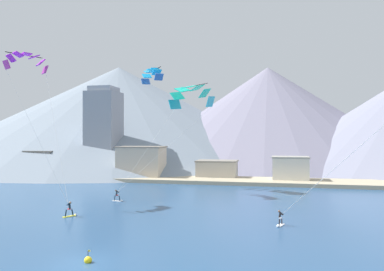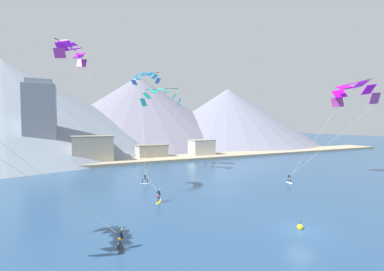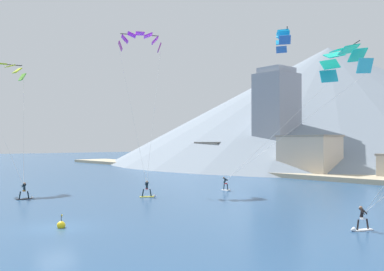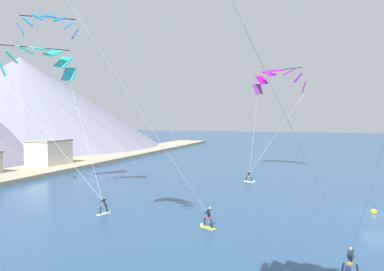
% 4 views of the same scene
% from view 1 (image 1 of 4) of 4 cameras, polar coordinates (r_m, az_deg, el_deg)
% --- Properties ---
extents(ground_plane, '(400.00, 400.00, 0.00)m').
position_cam_1_polar(ground_plane, '(28.92, -16.16, -18.19)').
color(ground_plane, navy).
extents(kitesurfer_near_lead, '(1.79, 0.79, 1.70)m').
position_cam_1_polar(kitesurfer_near_lead, '(53.40, -11.17, -9.28)').
color(kitesurfer_near_lead, white).
rests_on(kitesurfer_near_lead, ground).
extents(kitesurfer_near_trail, '(0.93, 1.78, 1.63)m').
position_cam_1_polar(kitesurfer_near_trail, '(39.34, 13.22, -12.68)').
color(kitesurfer_near_trail, white).
rests_on(kitesurfer_near_trail, ground).
extents(kitesurfer_mid_center, '(1.21, 1.71, 1.80)m').
position_cam_1_polar(kitesurfer_mid_center, '(44.89, -17.97, -10.94)').
color(kitesurfer_mid_center, yellow).
rests_on(kitesurfer_mid_center, ground).
extents(parafoil_kite_near_lead, '(11.67, 16.82, 16.46)m').
position_cam_1_polar(parafoil_kite_near_lead, '(63.92, -0.24, 6.29)').
color(parafoil_kite_near_lead, '#28B2CA').
extents(parafoil_kite_mid_center, '(11.35, 8.18, 18.62)m').
position_cam_1_polar(parafoil_kite_mid_center, '(54.81, -23.91, 10.32)').
color(parafoil_kite_mid_center, '#B02C9B').
extents(parafoil_kite_distant_high_outer, '(5.03, 5.43, 2.18)m').
position_cam_1_polar(parafoil_kite_distant_high_outer, '(60.19, -6.15, 9.33)').
color(parafoil_kite_distant_high_outer, '#3466B9').
extents(race_marker_buoy, '(0.56, 0.56, 1.02)m').
position_cam_1_polar(race_marker_buoy, '(28.96, -15.56, -17.85)').
color(race_marker_buoy, yellow).
rests_on(race_marker_buoy, ground).
extents(shoreline_strip, '(180.00, 10.00, 0.70)m').
position_cam_1_polar(shoreline_strip, '(74.78, 2.35, -6.78)').
color(shoreline_strip, tan).
rests_on(shoreline_strip, ground).
extents(shore_building_harbour_front, '(6.99, 5.74, 5.81)m').
position_cam_1_polar(shore_building_harbour_front, '(91.30, -21.68, -3.95)').
color(shore_building_harbour_front, '#A89E8E').
rests_on(shore_building_harbour_front, ground).
extents(shore_building_promenade_mid, '(9.63, 6.26, 6.93)m').
position_cam_1_polar(shore_building_promenade_mid, '(79.70, -7.72, -4.11)').
color(shore_building_promenade_mid, beige).
rests_on(shore_building_promenade_mid, ground).
extents(shore_building_quay_east, '(8.42, 5.92, 4.02)m').
position_cam_1_polar(shore_building_quay_east, '(78.37, 3.84, -5.25)').
color(shore_building_quay_east, '#B7AD9E').
rests_on(shore_building_quay_east, ground).
extents(shore_building_quay_west, '(7.00, 5.15, 5.11)m').
position_cam_1_polar(shore_building_quay_west, '(75.06, 14.75, -5.05)').
color(shore_building_quay_west, silver).
rests_on(shore_building_quay_west, ground).
extents(highrise_tower, '(7.00, 7.00, 20.55)m').
position_cam_1_polar(highrise_tower, '(89.46, -13.28, 0.55)').
color(highrise_tower, gray).
rests_on(highrise_tower, ground).
extents(mountain_peak_west_ridge, '(97.07, 97.07, 32.50)m').
position_cam_1_polar(mountain_peak_west_ridge, '(129.80, 11.47, 3.05)').
color(mountain_peak_west_ridge, gray).
rests_on(mountain_peak_west_ridge, ground).
extents(mountain_peak_central_summit, '(128.41, 128.41, 34.07)m').
position_cam_1_polar(mountain_peak_central_summit, '(138.03, -11.09, 3.19)').
color(mountain_peak_central_summit, gray).
rests_on(mountain_peak_central_summit, ground).
extents(mountain_peak_far_spur, '(103.40, 103.40, 25.10)m').
position_cam_1_polar(mountain_peak_far_spur, '(145.57, -11.94, 1.25)').
color(mountain_peak_far_spur, gray).
rests_on(mountain_peak_far_spur, ground).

